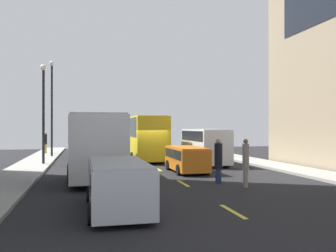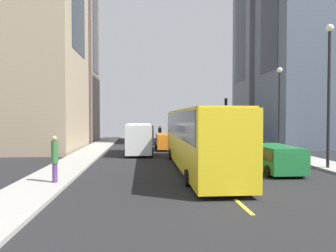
# 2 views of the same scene
# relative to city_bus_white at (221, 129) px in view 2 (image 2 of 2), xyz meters

# --- Properties ---
(ground_plane) EXTENTS (42.82, 42.82, 0.00)m
(ground_plane) POSITION_rel_city_bus_white_xyz_m (4.01, 4.44, -2.01)
(ground_plane) COLOR black
(sidewalk_west) EXTENTS (2.47, 44.00, 0.15)m
(sidewalk_west) POSITION_rel_city_bus_white_xyz_m (-4.17, 4.44, -1.93)
(sidewalk_west) COLOR #9E9B93
(sidewalk_west) RESTS_ON ground
(sidewalk_east) EXTENTS (2.47, 44.00, 0.15)m
(sidewalk_east) POSITION_rel_city_bus_white_xyz_m (12.19, 4.44, -1.93)
(sidewalk_east) COLOR #9E9B93
(sidewalk_east) RESTS_ON ground
(lane_stripe_0) EXTENTS (0.16, 2.00, 0.01)m
(lane_stripe_0) POSITION_rel_city_bus_white_xyz_m (4.01, -16.56, -2.00)
(lane_stripe_0) COLOR yellow
(lane_stripe_0) RESTS_ON ground
(lane_stripe_1) EXTENTS (0.16, 2.00, 0.01)m
(lane_stripe_1) POSITION_rel_city_bus_white_xyz_m (4.01, -10.56, -2.00)
(lane_stripe_1) COLOR yellow
(lane_stripe_1) RESTS_ON ground
(lane_stripe_2) EXTENTS (0.16, 2.00, 0.01)m
(lane_stripe_2) POSITION_rel_city_bus_white_xyz_m (4.01, -4.56, -2.00)
(lane_stripe_2) COLOR yellow
(lane_stripe_2) RESTS_ON ground
(lane_stripe_3) EXTENTS (0.16, 2.00, 0.01)m
(lane_stripe_3) POSITION_rel_city_bus_white_xyz_m (4.01, 1.44, -2.00)
(lane_stripe_3) COLOR yellow
(lane_stripe_3) RESTS_ON ground
(lane_stripe_4) EXTENTS (0.16, 2.00, 0.01)m
(lane_stripe_4) POSITION_rel_city_bus_white_xyz_m (4.01, 7.44, -2.00)
(lane_stripe_4) COLOR yellow
(lane_stripe_4) RESTS_ON ground
(lane_stripe_5) EXTENTS (0.16, 2.00, 0.01)m
(lane_stripe_5) POSITION_rel_city_bus_white_xyz_m (4.01, 13.44, -2.00)
(lane_stripe_5) COLOR yellow
(lane_stripe_5) RESTS_ON ground
(lane_stripe_6) EXTENTS (0.16, 2.00, 0.01)m
(lane_stripe_6) POSITION_rel_city_bus_white_xyz_m (4.01, 19.44, -2.00)
(lane_stripe_6) COLOR yellow
(lane_stripe_6) RESTS_ON ground
(building_west_0) EXTENTS (6.93, 7.39, 35.26)m
(building_west_0) POSITION_rel_city_bus_white_xyz_m (-9.03, -11.96, 15.62)
(building_west_0) COLOR slate
(building_west_0) RESTS_ON ground
(city_bus_white) EXTENTS (2.80, 12.01, 3.35)m
(city_bus_white) POSITION_rel_city_bus_white_xyz_m (0.00, 0.00, 0.00)
(city_bus_white) COLOR silver
(city_bus_white) RESTS_ON ground
(streetcar_yellow) EXTENTS (2.70, 14.71, 3.59)m
(streetcar_yellow) POSITION_rel_city_bus_white_xyz_m (4.28, 11.41, 0.12)
(streetcar_yellow) COLOR yellow
(streetcar_yellow) RESTS_ON ground
(delivery_van_white) EXTENTS (2.25, 5.55, 2.58)m
(delivery_van_white) POSITION_rel_city_bus_white_xyz_m (7.89, 3.49, -0.50)
(delivery_van_white) COLOR white
(delivery_van_white) RESTS_ON ground
(car_silver_0) EXTENTS (1.96, 4.64, 1.62)m
(car_silver_0) POSITION_rel_city_bus_white_xyz_m (0.43, -9.67, -1.05)
(car_silver_0) COLOR #B7BABF
(car_silver_0) RESTS_ON ground
(car_orange_1) EXTENTS (1.88, 4.27, 1.52)m
(car_orange_1) POSITION_rel_city_bus_white_xyz_m (5.40, -0.34, -1.11)
(car_orange_1) COLOR orange
(car_orange_1) RESTS_ON ground
(car_green_2) EXTENTS (2.08, 4.23, 1.53)m
(car_green_2) POSITION_rel_city_bus_white_xyz_m (0.07, 12.90, -1.10)
(car_green_2) COLOR #1E7238
(car_green_2) RESTS_ON ground
(pedestrian_walking_far) EXTENTS (0.31, 0.31, 2.14)m
(pedestrian_walking_far) POSITION_rel_city_bus_white_xyz_m (11.58, 15.42, -0.70)
(pedestrian_walking_far) COLOR #593372
(pedestrian_walking_far) RESTS_ON ground
(pedestrian_waiting_curb) EXTENTS (0.38, 0.38, 2.18)m
(pedestrian_waiting_curb) POSITION_rel_city_bus_white_xyz_m (5.70, -4.88, -0.87)
(pedestrian_waiting_curb) COLOR navy
(pedestrian_waiting_curb) RESTS_ON ground
(pedestrian_crossing_mid) EXTENTS (0.30, 0.30, 2.19)m
(pedestrian_crossing_mid) POSITION_rel_city_bus_white_xyz_m (6.47, -6.29, -0.83)
(pedestrian_crossing_mid) COLOR gray
(pedestrian_crossing_mid) RESTS_ON ground
(traffic_light_near_corner) EXTENTS (0.32, 0.44, 5.48)m
(traffic_light_near_corner) POSITION_rel_city_bus_white_xyz_m (-3.33, -10.78, 1.97)
(traffic_light_near_corner) COLOR black
(traffic_light_near_corner) RESTS_ON ground
(streetlamp_near) EXTENTS (0.44, 0.44, 7.01)m
(streetlamp_near) POSITION_rel_city_bus_white_xyz_m (-3.43, 5.47, 2.44)
(streetlamp_near) COLOR black
(streetlamp_near) RESTS_ON ground
(streetlamp_far) EXTENTS (0.44, 0.44, 8.47)m
(streetlamp_far) POSITION_rel_city_bus_white_xyz_m (-3.43, 12.30, 3.21)
(streetlamp_far) COLOR black
(streetlamp_far) RESTS_ON ground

